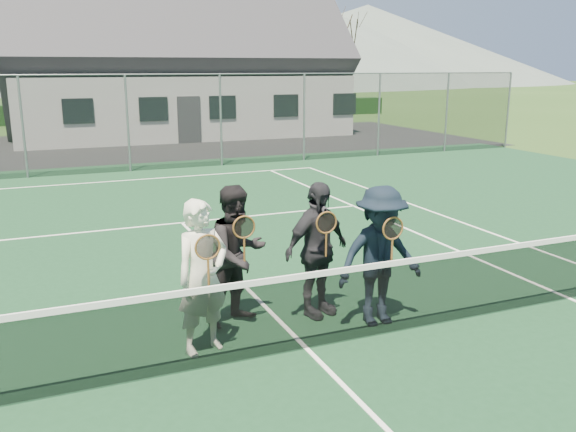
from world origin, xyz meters
name	(u,v)px	position (x,y,z in m)	size (l,w,h in m)	color
ground	(107,147)	(0.00, 20.00, 0.00)	(220.00, 220.00, 0.00)	#274518
court_surface	(307,350)	(0.00, 0.00, 0.01)	(30.00, 30.00, 0.02)	#14381E
tarmac_carpark	(0,152)	(-4.00, 20.00, 0.01)	(40.00, 12.00, 0.01)	black
hedge_row	(82,113)	(0.00, 32.00, 0.55)	(40.00, 1.20, 1.10)	black
hill_centre	(176,16)	(20.00, 95.00, 11.00)	(120.00, 120.00, 22.00)	#526259
hill_east	(367,45)	(55.00, 95.00, 7.00)	(90.00, 90.00, 14.00)	#506158
court_markings	(307,348)	(0.00, 0.00, 0.02)	(11.03, 23.83, 0.01)	white
tennis_net	(307,308)	(0.00, 0.00, 0.54)	(11.68, 0.08, 1.10)	slate
perimeter_fence	(128,123)	(0.00, 13.50, 1.52)	(30.07, 0.07, 3.02)	slate
clubhouse	(177,50)	(4.00, 24.00, 3.99)	(15.60, 8.20, 7.70)	silver
tree_c	(109,22)	(2.00, 33.00, 5.79)	(3.20, 3.20, 7.77)	#3B2A15
tree_d	(266,26)	(12.00, 33.00, 5.79)	(3.20, 3.20, 7.77)	#342113
tree_e	(348,28)	(18.00, 33.00, 5.79)	(3.20, 3.20, 7.77)	#342213
player_a	(203,277)	(-1.11, 0.43, 0.92)	(0.76, 0.61, 1.80)	silver
player_b	(238,255)	(-0.48, 1.08, 0.92)	(1.07, 0.96, 1.80)	black
player_c	(317,250)	(0.54, 0.89, 0.92)	(1.14, 0.76, 1.80)	#242328
player_d	(380,256)	(1.16, 0.34, 0.92)	(1.18, 0.69, 1.80)	black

